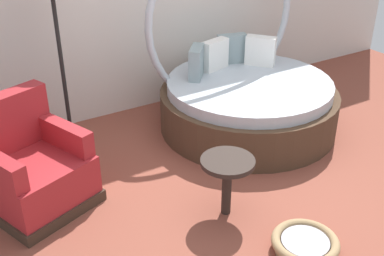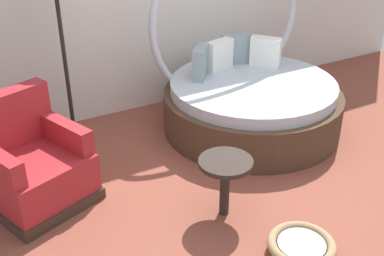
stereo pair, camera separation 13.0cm
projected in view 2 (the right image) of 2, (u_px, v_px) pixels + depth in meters
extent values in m
cube|color=brown|center=(247.00, 187.00, 4.38)|extent=(8.00, 8.00, 0.02)
cylinder|color=#473323|center=(251.00, 110.00, 5.27)|extent=(1.93, 1.93, 0.44)
cylinder|color=#B2BCC6|center=(253.00, 86.00, 5.14)|extent=(1.78, 1.78, 0.12)
torus|color=#B2BCC6|center=(228.00, 18.00, 5.25)|extent=(1.92, 0.08, 1.92)
cube|color=white|center=(265.00, 52.00, 5.43)|extent=(0.31, 0.34, 0.34)
cube|color=gray|center=(237.00, 49.00, 5.52)|extent=(0.35, 0.20, 0.33)
cube|color=white|center=(219.00, 55.00, 5.34)|extent=(0.36, 0.21, 0.34)
cube|color=gray|center=(200.00, 62.00, 5.13)|extent=(0.31, 0.33, 0.34)
cube|color=#38281E|center=(40.00, 196.00, 4.16)|extent=(1.03, 1.03, 0.10)
cube|color=#A32328|center=(36.00, 175.00, 4.06)|extent=(0.98, 0.98, 0.34)
cube|color=#A32328|center=(7.00, 120.00, 4.03)|extent=(0.77, 0.41, 0.50)
cube|color=#A32328|center=(63.00, 132.00, 4.14)|extent=(0.35, 0.68, 0.22)
cylinder|color=#9E7F56|center=(301.00, 251.00, 3.58)|extent=(0.44, 0.44, 0.06)
torus|color=#9E7F56|center=(301.00, 245.00, 3.55)|extent=(0.51, 0.51, 0.07)
cylinder|color=gray|center=(301.00, 246.00, 3.55)|extent=(0.36, 0.36, 0.05)
cylinder|color=#2D231E|center=(225.00, 189.00, 3.92)|extent=(0.08, 0.08, 0.48)
cylinder|color=#2D231E|center=(226.00, 162.00, 3.80)|extent=(0.44, 0.44, 0.04)
cylinder|color=black|center=(76.00, 143.00, 5.03)|extent=(0.32, 0.32, 0.03)
cylinder|color=black|center=(66.00, 73.00, 4.66)|extent=(0.04, 0.04, 1.55)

